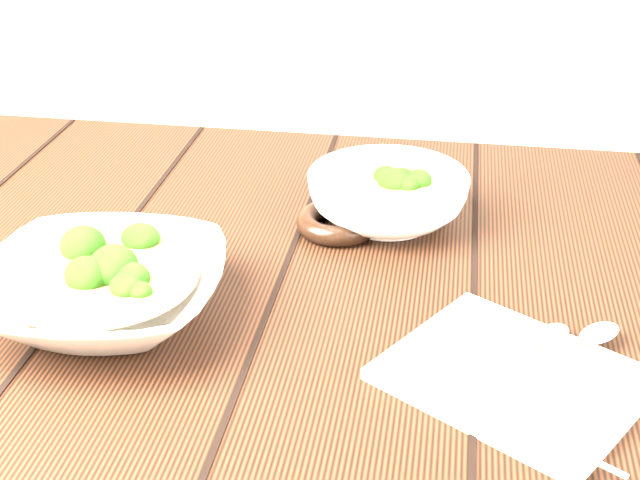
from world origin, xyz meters
TOP-DOWN VIEW (x-y plane):
  - table at (0.00, 0.00)m, footprint 1.20×0.80m
  - soup_bowl_front at (-0.17, -0.11)m, footprint 0.25×0.25m
  - soup_bowl_back at (0.08, 0.14)m, footprint 0.22×0.22m
  - trivet at (0.02, 0.10)m, footprint 0.13×0.13m
  - napkin at (0.21, -0.15)m, footprint 0.26×0.25m
  - spoon_left at (0.23, -0.12)m, footprint 0.12×0.14m
  - spoon_right at (0.27, -0.11)m, footprint 0.13×0.14m

SIDE VIEW (x-z plane):
  - table at x=0.00m, z-range 0.26..1.01m
  - napkin at x=0.21m, z-range 0.75..0.76m
  - trivet at x=0.02m, z-range 0.75..0.77m
  - spoon_left at x=0.23m, z-range 0.76..0.77m
  - spoon_right at x=0.27m, z-range 0.76..0.77m
  - soup_bowl_front at x=-0.17m, z-range 0.75..0.81m
  - soup_bowl_back at x=0.08m, z-range 0.75..0.81m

